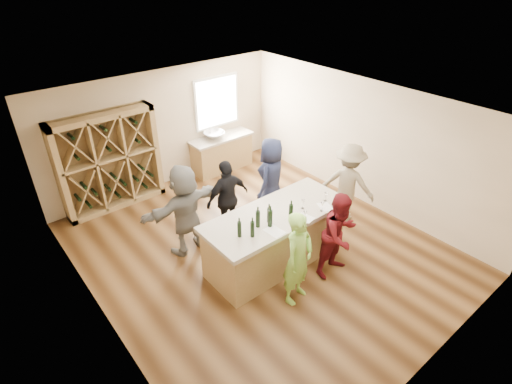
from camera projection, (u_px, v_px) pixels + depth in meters
floor at (259, 249)px, 7.91m from camera, size 6.00×7.00×0.10m
ceiling at (259, 109)px, 6.41m from camera, size 6.00×7.00×0.10m
wall_back at (164, 128)px, 9.51m from camera, size 6.00×0.10×2.80m
wall_front at (447, 301)px, 4.82m from camera, size 6.00×0.10×2.80m
wall_left at (89, 257)px, 5.50m from camera, size 0.10×7.00×2.80m
wall_right at (365, 142)px, 8.82m from camera, size 0.10×7.00×2.80m
window_frame at (217, 102)px, 10.09m from camera, size 1.30×0.06×1.30m
window_pane at (217, 102)px, 10.06m from camera, size 1.18×0.01×1.18m
wine_rack at (109, 162)px, 8.66m from camera, size 2.20×0.45×2.20m
back_counter_base at (222, 154)px, 10.54m from camera, size 1.60×0.58×0.86m
back_counter_top at (221, 138)px, 10.30m from camera, size 1.70×0.62×0.06m
sink at (214, 135)px, 10.13m from camera, size 0.54×0.54×0.19m
faucet at (210, 131)px, 10.22m from camera, size 0.02×0.02×0.30m
tasting_counter_base at (276, 239)px, 7.30m from camera, size 2.60×1.00×1.00m
tasting_counter_top at (276, 215)px, 7.02m from camera, size 2.72×1.12×0.08m
wine_bottle_a at (239, 229)px, 6.36m from camera, size 0.08×0.08×0.28m
wine_bottle_b at (252, 229)px, 6.36m from camera, size 0.08×0.08×0.28m
wine_bottle_c at (258, 219)px, 6.58m from camera, size 0.09×0.09×0.31m
wine_bottle_d at (270, 218)px, 6.59m from camera, size 0.09×0.09×0.32m
wine_bottle_e at (269, 215)px, 6.70m from camera, size 0.09×0.09×0.28m
wine_glass_b at (305, 216)px, 6.77m from camera, size 0.07×0.07×0.18m
wine_glass_c at (322, 207)px, 7.02m from camera, size 0.08×0.08×0.17m
wine_glass_d at (303, 204)px, 7.09m from camera, size 0.08×0.08×0.17m
wine_glass_e at (326, 197)px, 7.30m from camera, size 0.07×0.07×0.17m
tasting_menu_a at (274, 231)px, 6.55m from camera, size 0.25×0.33×0.00m
tasting_menu_b at (305, 218)px, 6.88m from camera, size 0.26×0.32×0.00m
tasting_menu_c at (325, 207)px, 7.17m from camera, size 0.32×0.36×0.00m
person_near_left at (298, 259)px, 6.33m from camera, size 0.70×0.58×1.68m
person_near_right at (340, 235)px, 6.92m from camera, size 0.79×0.45×1.61m
person_server at (348, 183)px, 8.31m from camera, size 0.93×1.25×1.75m
person_far_mid at (228, 198)px, 7.92m from camera, size 0.97×0.51×1.64m
person_far_right at (271, 178)px, 8.50m from camera, size 1.02×0.88×1.77m
person_far_left at (185, 210)px, 7.41m from camera, size 1.73×0.78×1.81m
wine_bottle_f at (291, 212)px, 6.75m from camera, size 0.07×0.07×0.30m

